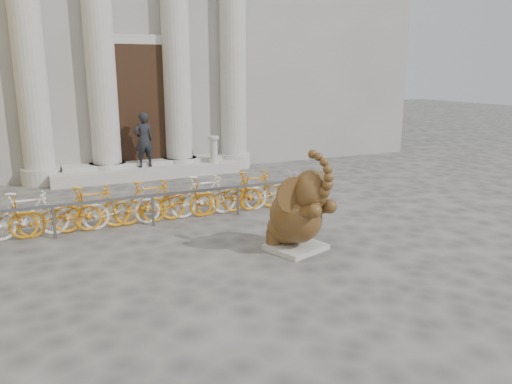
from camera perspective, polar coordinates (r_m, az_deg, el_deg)
name	(u,v)px	position (r m, az deg, el deg)	size (l,w,h in m)	color
ground	(283,287)	(8.20, 3.10, -10.84)	(80.00, 80.00, 0.00)	#474442
classical_building	(108,3)	(21.93, -16.53, 20.00)	(22.00, 10.70, 12.00)	gray
entrance_steps	(148,172)	(16.66, -12.24, 2.30)	(6.00, 1.20, 0.36)	#A8A59E
elephant_statue	(298,214)	(9.59, 4.80, -2.53)	(1.33, 1.58, 2.00)	#A8A59E
bike_rack	(150,202)	(11.58, -12.02, -1.08)	(8.26, 0.53, 1.00)	slate
pedestrian	(144,140)	(16.37, -12.72, 5.82)	(0.64, 0.42, 1.75)	black
balustrade_post	(214,150)	(16.88, -4.87, 4.75)	(0.37, 0.37, 0.89)	#A8A59E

